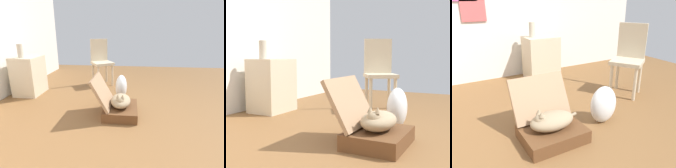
# 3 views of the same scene
# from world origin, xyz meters

# --- Properties ---
(ground_plane) EXTENTS (7.68, 7.68, 0.00)m
(ground_plane) POSITION_xyz_m (0.00, 0.00, 0.00)
(ground_plane) COLOR brown
(ground_plane) RESTS_ON ground
(suitcase_base) EXTENTS (0.60, 0.48, 0.13)m
(suitcase_base) POSITION_xyz_m (0.27, 0.07, 0.07)
(suitcase_base) COLOR brown
(suitcase_base) RESTS_ON ground
(suitcase_lid) EXTENTS (0.60, 0.26, 0.44)m
(suitcase_lid) POSITION_xyz_m (0.27, 0.34, 0.35)
(suitcase_lid) COLOR #9B7756
(suitcase_lid) RESTS_ON suitcase_base
(cat) EXTENTS (0.52, 0.28, 0.22)m
(cat) POSITION_xyz_m (0.26, 0.07, 0.22)
(cat) COLOR #998466
(cat) RESTS_ON suitcase_base
(plastic_bag_white) EXTENTS (0.32, 0.20, 0.42)m
(plastic_bag_white) POSITION_xyz_m (0.92, 0.10, 0.21)
(plastic_bag_white) COLOR silver
(plastic_bag_white) RESTS_ON ground
(side_table) EXTENTS (0.54, 0.44, 0.71)m
(side_table) POSITION_xyz_m (0.98, 1.85, 0.36)
(side_table) COLOR beige
(side_table) RESTS_ON ground
(vase_tall) EXTENTS (0.10, 0.10, 0.24)m
(vase_tall) POSITION_xyz_m (0.84, 1.87, 0.83)
(vase_tall) COLOR #B7AD99
(vase_tall) RESTS_ON side_table
(chair) EXTENTS (0.56, 0.56, 0.99)m
(chair) POSITION_xyz_m (1.76, 0.60, 0.54)
(chair) COLOR beige
(chair) RESTS_ON ground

